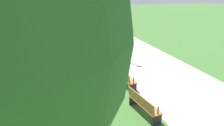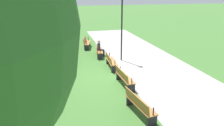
{
  "view_description": "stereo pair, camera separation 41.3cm",
  "coord_description": "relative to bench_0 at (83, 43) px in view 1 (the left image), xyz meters",
  "views": [
    {
      "loc": [
        9.97,
        -3.47,
        4.5
      ],
      "look_at": [
        0.0,
        -0.36,
        0.8
      ],
      "focal_mm": 32.5,
      "sensor_mm": 36.0,
      "label": 1
    },
    {
      "loc": [
        10.08,
        -3.08,
        4.5
      ],
      "look_at": [
        0.0,
        -0.36,
        0.8
      ],
      "focal_mm": 32.5,
      "sensor_mm": 36.0,
      "label": 2
    }
  ],
  "objects": [
    {
      "name": "tree_2",
      "position": [
        1.39,
        -5.46,
        2.88
      ],
      "size": [
        3.3,
        3.3,
        5.02
      ],
      "color": "#4C3828",
      "rests_on": "ground"
    },
    {
      "name": "lamp_post",
      "position": [
        3.86,
        1.84,
        2.53
      ],
      "size": [
        0.32,
        0.32,
        4.37
      ],
      "color": "black",
      "rests_on": "ground"
    },
    {
      "name": "bench_0",
      "position": [
        0.0,
        0.0,
        0.0
      ],
      "size": [
        1.76,
        0.86,
        0.89
      ],
      "rotation": [
        0.0,
        0.0,
        -0.24
      ],
      "color": "#996633",
      "rests_on": "ground"
    },
    {
      "name": "bench_2",
      "position": [
        5.15,
        0.74,
        0.0
      ],
      "size": [
        1.72,
        0.55,
        0.89
      ],
      "rotation": [
        0.0,
        0.0,
        -0.05
      ],
      "color": "#996633",
      "rests_on": "ground"
    },
    {
      "name": "bench_1",
      "position": [
        2.56,
        0.49,
        0.0
      ],
      "size": [
        1.75,
        0.71,
        0.89
      ],
      "rotation": [
        0.0,
        0.0,
        -0.14
      ],
      "color": "#996633",
      "rests_on": "ground"
    },
    {
      "name": "bench_3",
      "position": [
        7.76,
        0.74,
        0.0
      ],
      "size": [
        1.72,
        0.55,
        0.89
      ],
      "rotation": [
        0.0,
        0.0,
        0.05
      ],
      "color": "#996633",
      "rests_on": "ground"
    },
    {
      "name": "ground_plane",
      "position": [
        6.46,
        0.84,
        -0.47
      ],
      "size": [
        120.0,
        120.0,
        0.0
      ],
      "primitive_type": "plane",
      "color": "#3D6B2D"
    },
    {
      "name": "person_seated",
      "position": [
        2.52,
        0.64,
        0.17
      ],
      "size": [
        0.38,
        0.55,
        1.2
      ],
      "rotation": [
        0.0,
        0.0,
        -0.14
      ],
      "color": "#2D3347",
      "rests_on": "ground"
    },
    {
      "name": "path_paving",
      "position": [
        6.46,
        3.44,
        -0.47
      ],
      "size": [
        27.6,
        4.73,
        0.01
      ],
      "primitive_type": "cube",
      "color": "#A39E99",
      "rests_on": "ground"
    },
    {
      "name": "bench_4",
      "position": [
        10.35,
        0.49,
        0.0
      ],
      "size": [
        1.75,
        0.71,
        0.89
      ],
      "rotation": [
        0.0,
        0.0,
        0.14
      ],
      "color": "#996633",
      "rests_on": "ground"
    }
  ]
}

